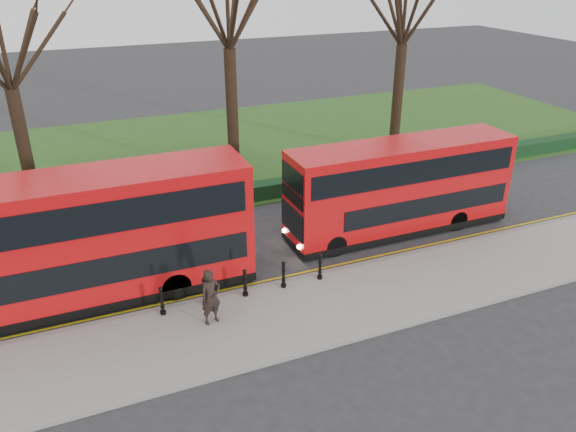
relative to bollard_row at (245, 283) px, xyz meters
name	(u,v)px	position (x,y,z in m)	size (l,w,h in m)	color
ground	(265,273)	(1.25, 1.35, -0.65)	(120.00, 120.00, 0.00)	#28282B
pavement	(297,314)	(1.25, -1.65, -0.57)	(60.00, 4.00, 0.15)	gray
kerb	(275,285)	(1.25, 0.35, -0.57)	(60.00, 0.25, 0.16)	slate
grass_verge	(178,154)	(1.25, 16.35, -0.62)	(60.00, 18.00, 0.06)	#294C19
hedge	(215,198)	(1.25, 8.15, -0.25)	(60.00, 0.90, 0.80)	black
yellow_line_outer	(272,282)	(1.25, 0.65, -0.64)	(60.00, 0.10, 0.01)	yellow
yellow_line_inner	(270,280)	(1.25, 0.85, -0.64)	(60.00, 0.10, 0.01)	yellow
tree_left	(2,45)	(-6.75, 11.35, 6.88)	(6.63, 6.63, 10.37)	black
tree_mid	(227,1)	(3.25, 11.35, 8.34)	(7.91, 7.91, 12.36)	black
tree_right	(405,5)	(13.25, 11.35, 7.86)	(7.49, 7.49, 11.71)	black
bollard_row	(245,283)	(0.00, 0.00, 0.00)	(5.96, 0.15, 1.00)	black
bus_lead	(81,241)	(-5.03, 2.12, 1.65)	(11.49, 2.64, 4.57)	red
bus_rear	(400,188)	(7.88, 2.56, 1.36)	(10.03, 2.31, 3.99)	red
pedestrian	(211,297)	(-1.50, -1.06, 0.46)	(0.70, 0.46, 1.92)	black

